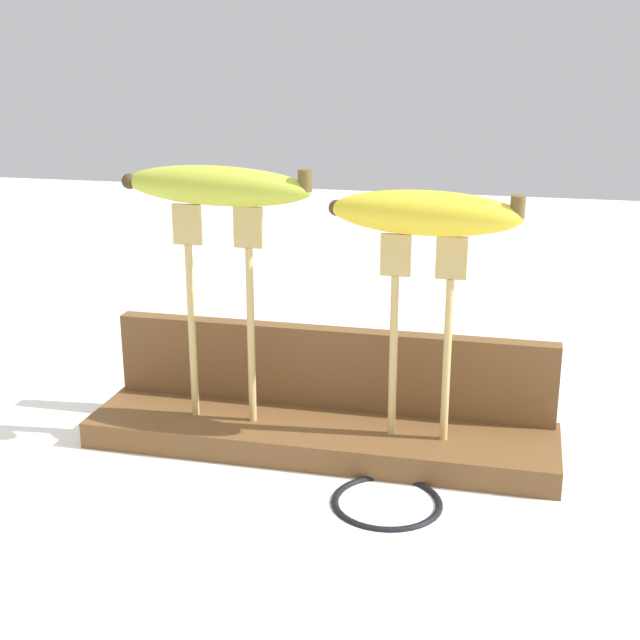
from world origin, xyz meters
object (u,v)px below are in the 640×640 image
at_px(banana_raised_left, 216,186).
at_px(wire_coil, 387,500).
at_px(fork_stand_right, 421,319).
at_px(banana_raised_right, 425,213).
at_px(fork_stand_left, 220,295).

relative_size(banana_raised_left, wire_coil, 1.99).
relative_size(fork_stand_right, banana_raised_left, 1.00).
distance_m(banana_raised_left, banana_raised_right, 0.18).
height_order(banana_raised_right, wire_coil, banana_raised_right).
xyz_separation_m(fork_stand_left, banana_raised_right, (0.18, 0.00, 0.08)).
xyz_separation_m(banana_raised_left, banana_raised_right, (0.18, -0.00, -0.02)).
height_order(fork_stand_right, banana_raised_left, banana_raised_left).
bearing_deg(banana_raised_left, fork_stand_right, -0.00).
height_order(fork_stand_right, banana_raised_right, banana_raised_right).
bearing_deg(fork_stand_right, banana_raised_left, 180.00).
bearing_deg(fork_stand_left, fork_stand_right, 0.00).
bearing_deg(banana_raised_left, fork_stand_left, -7.91).
xyz_separation_m(fork_stand_left, banana_raised_left, (-0.00, 0.00, 0.10)).
bearing_deg(banana_raised_right, fork_stand_left, -180.00).
distance_m(fork_stand_right, banana_raised_left, 0.21).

